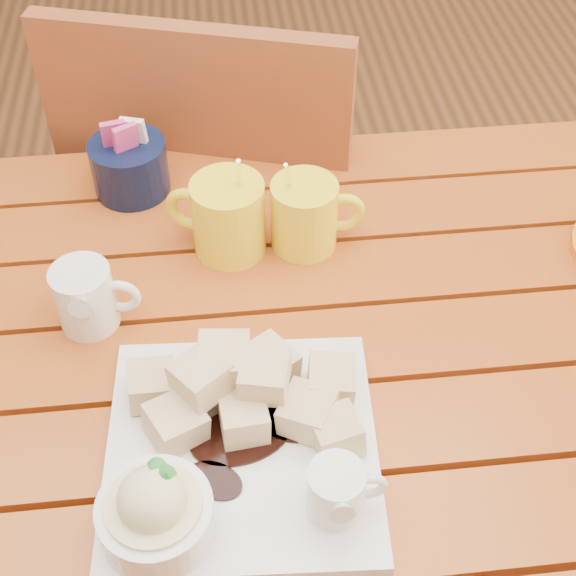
{
  "coord_description": "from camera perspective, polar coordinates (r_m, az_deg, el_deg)",
  "views": [
    {
      "loc": [
        -0.01,
        -0.58,
        1.46
      ],
      "look_at": [
        0.05,
        0.03,
        0.82
      ],
      "focal_mm": 50.0,
      "sensor_mm": 36.0,
      "label": 1
    }
  ],
  "objects": [
    {
      "name": "table",
      "position": [
        1.0,
        -2.93,
        -8.41
      ],
      "size": [
        1.2,
        0.79,
        0.75
      ],
      "color": "#8F3712",
      "rests_on": "ground"
    },
    {
      "name": "coffee_mug_left",
      "position": [
        1.0,
        -4.41,
        5.14
      ],
      "size": [
        0.13,
        0.09,
        0.15
      ],
      "rotation": [
        0.0,
        0.0,
        -0.41
      ],
      "color": "yellow",
      "rests_on": "table"
    },
    {
      "name": "coffee_mug_right",
      "position": [
        1.0,
        1.31,
        5.29
      ],
      "size": [
        0.12,
        0.08,
        0.14
      ],
      "rotation": [
        0.0,
        0.0,
        -0.01
      ],
      "color": "yellow",
      "rests_on": "table"
    },
    {
      "name": "dessert_plate",
      "position": [
        0.8,
        -4.37,
        -11.39
      ],
      "size": [
        0.29,
        0.29,
        0.11
      ],
      "rotation": [
        0.0,
        0.0,
        -0.06
      ],
      "color": "white",
      "rests_on": "table"
    },
    {
      "name": "cream_pitcher",
      "position": [
        0.94,
        -14.13,
        -0.59
      ],
      "size": [
        0.1,
        0.08,
        0.08
      ],
      "rotation": [
        0.0,
        0.0,
        -0.12
      ],
      "color": "white",
      "rests_on": "table"
    },
    {
      "name": "chair_far",
      "position": [
        1.42,
        -4.43,
        5.37
      ],
      "size": [
        0.55,
        0.55,
        0.94
      ],
      "rotation": [
        0.0,
        0.0,
        2.85
      ],
      "color": "brown",
      "rests_on": "ground"
    },
    {
      "name": "sugar_caddy",
      "position": [
        1.11,
        -11.2,
        8.53
      ],
      "size": [
        0.1,
        0.1,
        0.11
      ],
      "color": "black",
      "rests_on": "table"
    }
  ]
}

